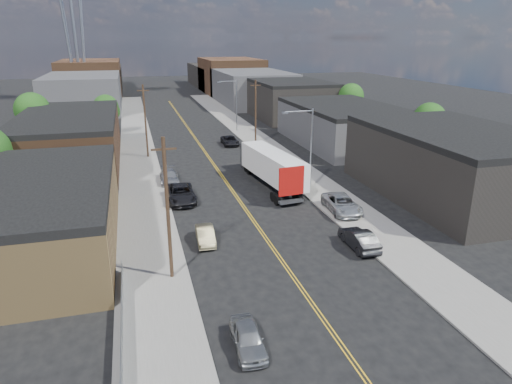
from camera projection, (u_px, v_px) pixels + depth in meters
ground at (192, 134)px, 79.48m from camera, size 260.00×260.00×0.00m
centerline at (206, 154)px, 65.78m from camera, size 0.32×120.00×0.01m
sidewalk_left at (139, 158)px, 63.38m from camera, size 5.00×140.00×0.15m
sidewalk_right at (269, 149)px, 68.13m from camera, size 5.00×140.00×0.15m
warehouse_tan at (34, 214)px, 35.72m from camera, size 12.00×22.00×5.60m
warehouse_brown at (70, 140)px, 59.31m from camera, size 12.00×26.00×6.60m
industrial_right_a at (454, 163)px, 47.31m from camera, size 14.00×22.00×7.10m
industrial_right_b at (344, 124)px, 71.22m from camera, size 14.00×24.00×6.10m
industrial_right_c at (289, 99)px, 94.73m from camera, size 14.00×22.00×7.60m
skyline_left_a at (84, 92)px, 105.17m from camera, size 16.00×30.00×8.00m
skyline_right_a at (252, 87)px, 115.18m from camera, size 16.00×30.00×8.00m
skyline_left_b at (91, 79)px, 127.68m from camera, size 16.00×26.00×10.00m
skyline_right_b at (231, 76)px, 137.69m from camera, size 16.00×26.00×10.00m
skyline_left_c at (96, 78)px, 146.44m from camera, size 16.00×40.00×7.00m
skyline_right_c at (218, 76)px, 156.44m from camera, size 16.00×40.00×7.00m
streetlight_near at (308, 144)px, 47.70m from camera, size 3.39×0.25×9.00m
streetlight_far at (234, 101)px, 79.68m from camera, size 3.39×0.25×9.00m
utility_pole_left_near at (168, 209)px, 30.11m from camera, size 1.60×0.26×10.00m
utility_pole_left_far at (145, 121)px, 62.08m from camera, size 1.60×0.26×10.00m
utility_pole_right at (256, 113)px, 68.93m from camera, size 1.60×0.26×10.00m
chainlink_fence at (122, 333)px, 24.78m from camera, size 0.05×16.00×1.22m
tree_left_mid at (33, 112)px, 67.17m from camera, size 5.10×5.04×8.37m
tree_left_far at (106, 109)px, 76.36m from camera, size 4.35×4.20×6.97m
tree_right_near at (429, 121)px, 63.52m from camera, size 4.60×4.48×7.44m
tree_right_far at (351, 98)px, 85.34m from camera, size 4.85×4.76×7.91m
semi_truck at (269, 164)px, 51.45m from camera, size 4.11×15.92×4.10m
car_left_a at (248, 338)px, 24.33m from camera, size 1.73×4.01×1.35m
car_left_b at (205, 235)px, 37.08m from camera, size 1.60×4.00×1.29m
car_left_c at (181, 194)px, 46.38m from camera, size 2.76×5.93×1.64m
car_left_d at (169, 177)px, 52.43m from camera, size 2.20×5.09×1.46m
car_right_oncoming at (359, 239)px, 36.11m from camera, size 1.69×4.67×1.53m
car_right_lot_a at (342, 204)px, 43.28m from camera, size 3.01×5.81×1.57m
car_right_lot_c at (269, 151)px, 63.82m from camera, size 2.53×4.60×1.48m
car_ahead_truck at (230, 141)px, 70.94m from camera, size 2.38×5.01×1.38m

